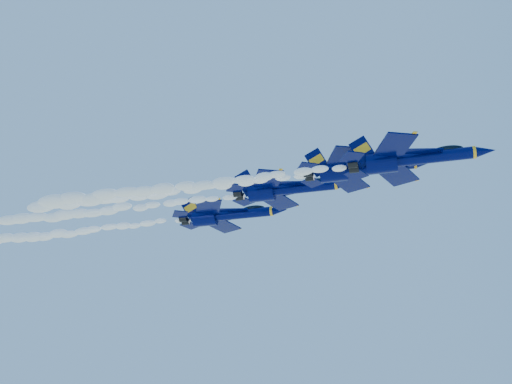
% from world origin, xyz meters
% --- Properties ---
extents(jet_lead, '(16.26, 13.34, 6.04)m').
position_xyz_m(jet_lead, '(14.18, -11.87, 149.80)').
color(jet_lead, '#00053B').
extents(smoke_trail_jet_lead, '(39.41, 1.81, 1.63)m').
position_xyz_m(smoke_trail_jet_lead, '(-12.47, -11.87, 149.40)').
color(smoke_trail_jet_lead, white).
extents(jet_second, '(16.09, 13.20, 5.98)m').
position_xyz_m(jet_second, '(8.02, -5.83, 152.34)').
color(jet_second, '#00053B').
extents(smoke_trail_jet_second, '(39.41, 1.79, 1.61)m').
position_xyz_m(smoke_trail_jet_second, '(-18.56, -5.83, 151.95)').
color(smoke_trail_jet_second, white).
extents(jet_third, '(17.55, 14.39, 6.52)m').
position_xyz_m(jet_third, '(-3.49, 4.73, 155.70)').
color(jet_third, '#00053B').
extents(smoke_trail_jet_third, '(39.41, 1.96, 1.76)m').
position_xyz_m(smoke_trail_jet_third, '(-30.69, 4.73, 155.29)').
color(smoke_trail_jet_third, white).
extents(jet_fourth, '(17.96, 14.73, 6.67)m').
position_xyz_m(jet_fourth, '(-15.22, 14.30, 156.77)').
color(jet_fourth, '#00053B').
extents(smoke_trail_jet_fourth, '(39.41, 2.00, 1.80)m').
position_xyz_m(smoke_trail_jet_fourth, '(-42.60, 14.30, 156.36)').
color(smoke_trail_jet_fourth, white).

